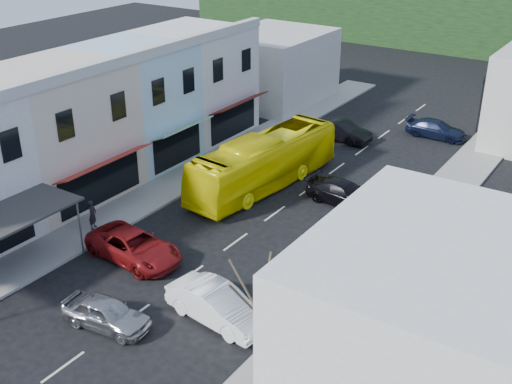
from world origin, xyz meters
name	(u,v)px	position (x,y,z in m)	size (l,w,h in m)	color
ground	(189,276)	(0.00, 0.00, 0.00)	(120.00, 120.00, 0.00)	black
sidewalk_left	(196,173)	(-7.50, 10.00, 0.07)	(3.00, 52.00, 0.15)	gray
sidewalk_right	(409,233)	(7.50, 10.00, 0.07)	(3.00, 52.00, 0.15)	gray
shopfront_row	(80,124)	(-12.49, 5.00, 4.00)	(8.25, 30.00, 8.00)	silver
right_building	(438,356)	(13.50, -4.00, 4.00)	(8.00, 9.00, 8.00)	silver
distant_block_left	(274,67)	(-12.00, 27.00, 3.00)	(8.00, 10.00, 6.00)	#B7B2A8
bus	(264,164)	(-2.62, 10.89, 1.55)	(2.50, 11.60, 3.10)	#FAEB09
car_silver	(106,313)	(-0.44, -5.12, 0.70)	(1.80, 4.40, 1.40)	#9D9EA2
car_white	(217,307)	(3.32, -2.11, 0.70)	(1.80, 4.40, 1.40)	white
car_red	(134,247)	(-3.30, -0.32, 0.70)	(1.90, 4.60, 1.40)	maroon
car_black_near	(344,193)	(2.79, 11.40, 0.70)	(1.84, 4.50, 1.40)	black
car_black_far	(341,131)	(-2.27, 21.01, 0.70)	(1.80, 4.40, 1.40)	black
car_navy_far	(436,129)	(3.53, 25.60, 0.70)	(1.84, 4.50, 1.40)	black
pedestrian_left	(92,214)	(-7.34, 0.70, 1.00)	(0.60, 0.40, 1.70)	black
direction_sign	(292,294)	(6.37, -0.89, 1.83)	(0.77, 1.60, 3.66)	#155F2B
street_tree	(261,317)	(7.18, -4.53, 3.24)	(2.62, 2.62, 6.48)	#3B2F21
traffic_signal	(480,105)	(5.80, 28.57, 2.22)	(0.47, 0.90, 4.43)	black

